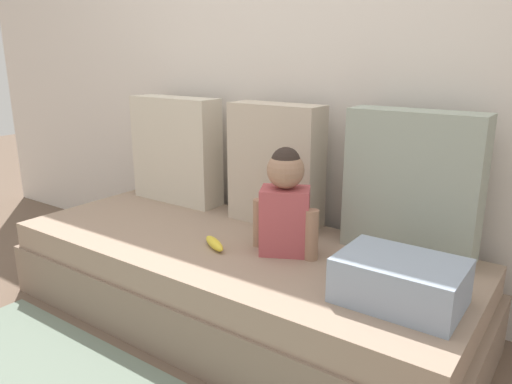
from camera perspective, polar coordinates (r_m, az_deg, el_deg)
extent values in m
plane|color=brown|center=(2.32, -2.50, -14.32)|extent=(12.00, 12.00, 0.00)
cube|color=silver|center=(2.48, 5.53, 18.24)|extent=(5.32, 0.10, 2.55)
cube|color=#826C5B|center=(2.27, -2.53, -11.67)|extent=(2.12, 0.86, 0.24)
cube|color=gray|center=(2.19, -2.59, -7.40)|extent=(2.06, 0.84, 0.12)
cube|color=beige|center=(2.74, -9.30, 4.87)|extent=(0.54, 0.16, 0.58)
cube|color=#C1B29E|center=(2.34, 2.31, 3.20)|extent=(0.46, 0.16, 0.58)
cube|color=#99A393|center=(2.06, 17.77, 0.90)|extent=(0.53, 0.16, 0.59)
cube|color=#B24C51|center=(2.01, 3.37, -3.38)|extent=(0.24, 0.22, 0.28)
sphere|color=#9E755B|center=(1.95, 3.47, 2.57)|extent=(0.15, 0.15, 0.15)
sphere|color=#2D231E|center=(1.95, 3.49, 3.55)|extent=(0.12, 0.12, 0.12)
cylinder|color=#9E755B|center=(2.09, 0.41, -3.62)|extent=(0.06, 0.06, 0.21)
cylinder|color=#9E755B|center=(1.97, 6.50, -5.01)|extent=(0.06, 0.06, 0.21)
ellipsoid|color=yellow|center=(2.10, -4.88, -6.00)|extent=(0.17, 0.12, 0.04)
cube|color=#8E9EB2|center=(1.70, 16.45, -9.92)|extent=(0.40, 0.28, 0.15)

